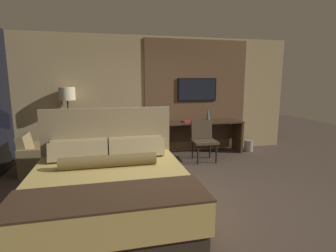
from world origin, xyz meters
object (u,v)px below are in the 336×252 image
object	(u,v)px
desk	(199,131)
floor_lamp	(67,100)
armchair_by_window	(42,159)
waste_bin	(249,146)
vase_tall	(208,115)
book	(187,121)
desk_chair	(203,137)
bed	(110,188)
tv	(197,90)

from	to	relation	value
desk	floor_lamp	bearing A→B (deg)	179.28
armchair_by_window	floor_lamp	size ratio (longest dim) A/B	0.49
armchair_by_window	waste_bin	world-z (taller)	armchair_by_window
armchair_by_window	vase_tall	bearing A→B (deg)	-83.03
desk	book	world-z (taller)	book
desk_chair	waste_bin	bearing A→B (deg)	19.01
bed	desk_chair	world-z (taller)	bed
tv	armchair_by_window	size ratio (longest dim) A/B	1.23
bed	book	world-z (taller)	bed
book	waste_bin	world-z (taller)	book
floor_lamp	waste_bin	size ratio (longest dim) A/B	5.84
bed	armchair_by_window	bearing A→B (deg)	122.94
tv	desk_chair	size ratio (longest dim) A/B	1.12
book	desk	bearing A→B (deg)	-1.87
desk_chair	book	world-z (taller)	desk_chair
desk	armchair_by_window	world-z (taller)	desk
vase_tall	floor_lamp	bearing A→B (deg)	179.06
tv	vase_tall	bearing A→B (deg)	-47.47
tv	book	world-z (taller)	tv
desk_chair	armchair_by_window	bearing A→B (deg)	-177.83
desk_chair	book	bearing A→B (deg)	111.76
bed	tv	size ratio (longest dim) A/B	2.16
desk_chair	waste_bin	xyz separation A→B (m)	(1.39, 0.43, -0.39)
bed	book	size ratio (longest dim) A/B	8.34
desk	book	xyz separation A→B (m)	(-0.32, 0.01, 0.26)
bed	floor_lamp	world-z (taller)	floor_lamp
bed	armchair_by_window	world-z (taller)	bed
desk	tv	size ratio (longest dim) A/B	2.10
book	waste_bin	bearing A→B (deg)	-5.36
waste_bin	book	bearing A→B (deg)	174.64
desk_chair	book	size ratio (longest dim) A/B	3.46
floor_lamp	book	distance (m)	2.75
desk_chair	waste_bin	size ratio (longest dim) A/B	3.18
tv	floor_lamp	bearing A→B (deg)	-176.58
tv	desk	bearing A→B (deg)	-90.00
tv	bed	bearing A→B (deg)	-128.15
desk	waste_bin	xyz separation A→B (m)	(1.28, -0.14, -0.40)
vase_tall	waste_bin	bearing A→B (deg)	-6.68
book	waste_bin	xyz separation A→B (m)	(1.60, -0.15, -0.66)
desk	bed	bearing A→B (deg)	-130.43
desk	book	bearing A→B (deg)	178.13
bed	armchair_by_window	distance (m)	2.37
tv	vase_tall	size ratio (longest dim) A/B	3.04
floor_lamp	book	size ratio (longest dim) A/B	6.36
armchair_by_window	vase_tall	xyz separation A→B (m)	(3.69, 0.57, 0.70)
armchair_by_window	vase_tall	size ratio (longest dim) A/B	2.48
desk	desk_chair	bearing A→B (deg)	-101.29
desk_chair	vase_tall	distance (m)	0.77
bed	vase_tall	world-z (taller)	bed
bed	desk	distance (m)	3.38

